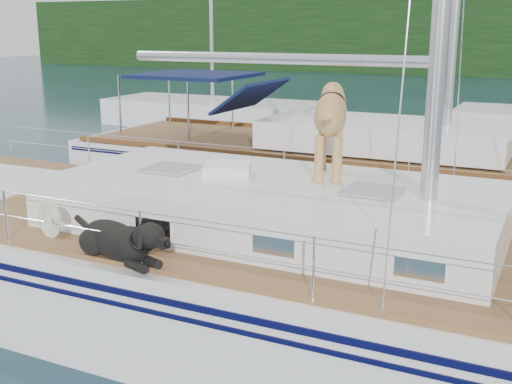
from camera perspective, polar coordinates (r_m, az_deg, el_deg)
The scene contains 4 objects.
ground at distance 8.40m, azimuth -3.73°, elevation -10.56°, with size 120.00×120.00×0.00m, color black.
main_sailboat at distance 8.09m, azimuth -3.17°, elevation -6.30°, with size 12.00×3.94×14.01m.
neighbor_sailboat at distance 13.65m, azimuth 6.80°, elevation 1.97°, with size 11.00×3.50×13.30m.
bg_boat_west at distance 23.94m, azimuth -3.85°, elevation 6.95°, with size 8.00×3.00×11.65m.
Camera 1 is at (3.81, -6.60, 3.54)m, focal length 45.00 mm.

